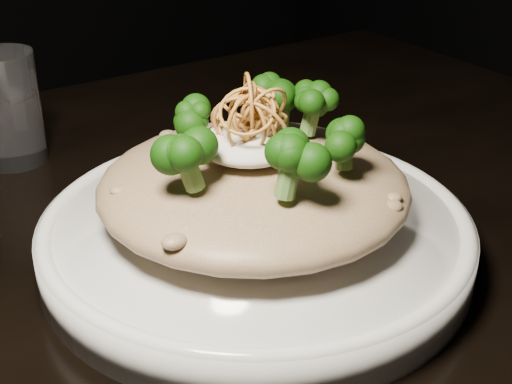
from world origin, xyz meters
The scene contains 7 objects.
table centered at (0.00, 0.00, 0.67)m, with size 1.10×0.80×0.75m.
plate centered at (0.04, -0.06, 0.77)m, with size 0.32×0.32×0.03m, color silver.
risotto centered at (0.04, -0.05, 0.81)m, with size 0.23×0.23×0.05m, color brown.
broccoli centered at (0.03, -0.06, 0.86)m, with size 0.13×0.13×0.05m, color black, non-canonical shape.
cheese centered at (0.03, -0.05, 0.84)m, with size 0.07×0.07×0.02m, color white.
shallots centered at (0.03, -0.06, 0.87)m, with size 0.06×0.06×0.04m, color brown, non-canonical shape.
drinking_glass centered at (-0.06, 0.22, 0.80)m, with size 0.06×0.06×0.11m, color white.
Camera 1 is at (-0.22, -0.44, 1.05)m, focal length 50.00 mm.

